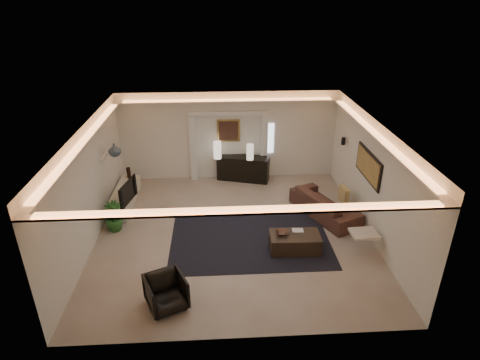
{
  "coord_description": "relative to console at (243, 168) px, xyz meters",
  "views": [
    {
      "loc": [
        -0.37,
        -8.89,
        5.81
      ],
      "look_at": [
        0.2,
        0.6,
        1.25
      ],
      "focal_mm": 30.12,
      "sensor_mm": 36.0,
      "label": 1
    }
  ],
  "objects": [
    {
      "name": "plant",
      "position": [
        -3.6,
        -2.9,
        0.01
      ],
      "size": [
        0.48,
        0.48,
        0.81
      ],
      "primitive_type": "imported",
      "rotation": [
        0.0,
        0.0,
        0.06
      ],
      "color": "#245920",
      "rests_on": "ground"
    },
    {
      "name": "media_ledge",
      "position": [
        -3.62,
        -1.49,
        -0.17
      ],
      "size": [
        0.59,
        2.24,
        0.42
      ],
      "primitive_type": "cube",
      "rotation": [
        0.0,
        0.0,
        -0.01
      ],
      "color": "beige",
      "rests_on": "ground"
    },
    {
      "name": "lamp_left",
      "position": [
        -0.84,
        -0.08,
        0.69
      ],
      "size": [
        0.32,
        0.32,
        0.56
      ],
      "primitive_type": "cylinder",
      "rotation": [
        0.0,
        0.0,
        -0.31
      ],
      "color": "white",
      "rests_on": "console"
    },
    {
      "name": "tv",
      "position": [
        -3.42,
        -2.15,
        0.36
      ],
      "size": [
        1.07,
        0.36,
        0.61
      ],
      "primitive_type": "imported",
      "rotation": [
        0.0,
        0.0,
        1.36
      ],
      "color": "black",
      "rests_on": "media_ledge"
    },
    {
      "name": "armchair",
      "position": [
        -1.92,
        -5.84,
        -0.05
      ],
      "size": [
        0.99,
        1.0,
        0.7
      ],
      "primitive_type": "imported",
      "rotation": [
        0.0,
        0.0,
        0.42
      ],
      "color": "black",
      "rests_on": "ground"
    },
    {
      "name": "throw_pillow",
      "position": [
        2.68,
        -2.31,
        0.15
      ],
      "size": [
        0.18,
        0.47,
        0.45
      ],
      "primitive_type": "cube",
      "rotation": [
        0.0,
        0.0,
        0.1
      ],
      "color": "tan",
      "rests_on": "sofa"
    },
    {
      "name": "coffee_table",
      "position": [
        0.98,
        -4.07,
        -0.2
      ],
      "size": [
        1.22,
        0.69,
        0.45
      ],
      "primitive_type": "cube",
      "rotation": [
        0.0,
        0.0,
        -0.02
      ],
      "color": "black",
      "rests_on": "ground"
    },
    {
      "name": "pilaster_right",
      "position": [
        0.68,
        0.15,
        0.7
      ],
      "size": [
        0.22,
        0.2,
        2.2
      ],
      "primitive_type": "cube",
      "color": "silver",
      "rests_on": "ground"
    },
    {
      "name": "wall_front",
      "position": [
        -0.47,
        -6.75,
        1.05
      ],
      "size": [
        7.0,
        0.0,
        7.0
      ],
      "primitive_type": "plane",
      "rotation": [
        -1.57,
        0.0,
        0.0
      ],
      "color": "silver",
      "rests_on": "ground"
    },
    {
      "name": "lamp_right",
      "position": [
        0.2,
        -0.24,
        0.69
      ],
      "size": [
        0.26,
        0.26,
        0.51
      ],
      "primitive_type": "cylinder",
      "rotation": [
        0.0,
        0.0,
        0.17
      ],
      "color": "beige",
      "rests_on": "console"
    },
    {
      "name": "wall_left",
      "position": [
        -3.97,
        -3.25,
        1.05
      ],
      "size": [
        0.0,
        7.0,
        7.0
      ],
      "primitive_type": "plane",
      "rotation": [
        1.57,
        0.0,
        1.57
      ],
      "color": "silver",
      "rests_on": "ground"
    },
    {
      "name": "ceiling",
      "position": [
        -0.47,
        -3.25,
        2.5
      ],
      "size": [
        7.0,
        7.0,
        0.0
      ],
      "primitive_type": "plane",
      "rotation": [
        3.14,
        0.0,
        0.0
      ],
      "color": "white",
      "rests_on": "ground"
    },
    {
      "name": "ginger_jar",
      "position": [
        -3.62,
        -1.8,
        1.45
      ],
      "size": [
        0.36,
        0.36,
        0.35
      ],
      "primitive_type": "imported",
      "rotation": [
        0.0,
        0.0,
        -0.07
      ],
      "color": "slate",
      "rests_on": "wall_niche"
    },
    {
      "name": "pilaster_left",
      "position": [
        -1.62,
        0.15,
        0.7
      ],
      "size": [
        0.22,
        0.2,
        2.2
      ],
      "primitive_type": "cube",
      "color": "silver",
      "rests_on": "ground"
    },
    {
      "name": "painting_frame",
      "position": [
        -0.47,
        0.22,
        1.25
      ],
      "size": [
        0.74,
        0.04,
        0.74
      ],
      "primitive_type": "cube",
      "color": "tan",
      "rests_on": "wall_back"
    },
    {
      "name": "floor",
      "position": [
        -0.47,
        -3.25,
        -0.4
      ],
      "size": [
        7.0,
        7.0,
        0.0
      ],
      "primitive_type": "plane",
      "color": "#B1A293",
      "rests_on": "ground"
    },
    {
      "name": "area_rug",
      "position": [
        -0.07,
        -3.45,
        -0.39
      ],
      "size": [
        4.0,
        3.0,
        0.01
      ],
      "primitive_type": "cube",
      "color": "black",
      "rests_on": "ground"
    },
    {
      "name": "wall_back",
      "position": [
        -0.47,
        0.25,
        1.05
      ],
      "size": [
        7.0,
        0.0,
        7.0
      ],
      "primitive_type": "plane",
      "rotation": [
        1.57,
        0.0,
        0.0
      ],
      "color": "silver",
      "rests_on": "ground"
    },
    {
      "name": "art_panel_gold",
      "position": [
        2.98,
        -2.95,
        1.3
      ],
      "size": [
        0.02,
        1.5,
        0.62
      ],
      "primitive_type": "cube",
      "color": "tan",
      "rests_on": "wall_right"
    },
    {
      "name": "alcove_header",
      "position": [
        -0.47,
        0.15,
        1.85
      ],
      "size": [
        2.52,
        0.2,
        0.12
      ],
      "primitive_type": "cube",
      "color": "silver",
      "rests_on": "wall_back"
    },
    {
      "name": "wall_niche",
      "position": [
        -3.91,
        -1.85,
        1.25
      ],
      "size": [
        0.1,
        0.55,
        0.04
      ],
      "primitive_type": "cube",
      "color": "silver",
      "rests_on": "wall_left"
    },
    {
      "name": "throw_blanket",
      "position": [
        2.58,
        -4.3,
        0.15
      ],
      "size": [
        0.65,
        0.54,
        0.07
      ],
      "primitive_type": "cube",
      "rotation": [
        0.0,
        0.0,
        0.05
      ],
      "color": "white",
      "rests_on": "sofa"
    },
    {
      "name": "daylight_slit",
      "position": [
        0.88,
        0.23,
        0.95
      ],
      "size": [
        0.25,
        0.03,
        1.0
      ],
      "primitive_type": "cube",
      "color": "white",
      "rests_on": "wall_back"
    },
    {
      "name": "bowl",
      "position": [
        0.67,
        -4.02,
        0.05
      ],
      "size": [
        0.33,
        0.33,
        0.08
      ],
      "primitive_type": "imported",
      "rotation": [
        0.0,
        0.0,
        0.06
      ],
      "color": "#432D23",
      "rests_on": "coffee_table"
    },
    {
      "name": "magazine",
      "position": [
        1.07,
        -3.92,
        0.02
      ],
      "size": [
        0.28,
        0.21,
        0.03
      ],
      "primitive_type": "cube",
      "rotation": [
        0.0,
        0.0,
        -0.07
      ],
      "color": "silver",
      "rests_on": "coffee_table"
    },
    {
      "name": "sofa",
      "position": [
        2.13,
        -2.47,
        -0.07
      ],
      "size": [
        2.4,
        1.73,
        0.65
      ],
      "primitive_type": "imported",
      "rotation": [
        0.0,
        0.0,
        2.0
      ],
      "color": "black",
      "rests_on": "ground"
    },
    {
      "name": "wall_sconce",
      "position": [
        2.91,
        -1.05,
        1.28
      ],
      "size": [
        0.12,
        0.12,
        0.22
      ],
      "primitive_type": "cylinder",
      "color": "black",
      "rests_on": "wall_right"
    },
    {
      "name": "cove_soffit",
      "position": [
        -0.47,
        -3.25,
        2.22
      ],
      "size": [
        7.0,
        7.0,
        0.04
      ],
      "primitive_type": "cube",
      "color": "silver",
      "rests_on": "ceiling"
    },
    {
      "name": "figurine",
      "position": [
        -3.62,
        -0.58,
        0.24
      ],
      "size": [
        0.12,
        0.12,
        0.34
      ],
      "primitive_type": "cylinder",
      "rotation": [
        0.0,
        0.0,
        0.01
      ],
      "color": "black",
      "rests_on": "media_ledge"
    },
    {
      "name": "console",
      "position": [
        0.0,
        0.0,
        0.0
      ],
      "size": [
        1.76,
        0.96,
        0.84
      ],
      "primitive_type": "cube",
      "rotation": [
        0.0,
        0.0,
        -0.28
      ],
      "color": "black",
      "rests_on": "ground"
    },
    {
      "name": "art_panel_frame",
      "position": [
        3.0,
        -2.95,
        1.3
      ],
      "size": [
        0.04,
        1.64,
        0.74
      ],
      "primitive_type": "cube",
      "color": "black",
      "rests_on": "wall_right"
    },
    {
      "name": "painting_canvas",
      "position": [
        -0.47,
        0.19,
        1.25
      ],
      "size": [
        0.62,
        0.02,
        0.62
      ],
      "primitive_type": "cube",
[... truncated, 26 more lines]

